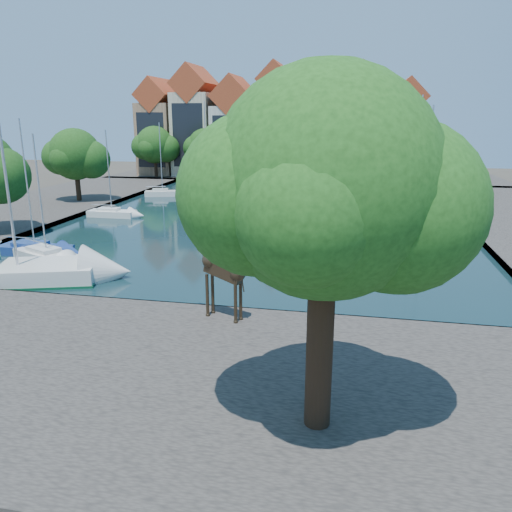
# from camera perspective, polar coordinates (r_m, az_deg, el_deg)

# --- Properties ---
(ground) EXTENTS (160.00, 160.00, 0.00)m
(ground) POSITION_cam_1_polar(r_m,az_deg,el_deg) (25.89, -8.30, -6.31)
(ground) COLOR #38332B
(ground) RESTS_ON ground
(water_basin) EXTENTS (38.00, 50.00, 0.08)m
(water_basin) POSITION_cam_1_polar(r_m,az_deg,el_deg) (48.25, 1.15, 4.26)
(water_basin) COLOR black
(water_basin) RESTS_ON ground
(near_quay) EXTENTS (50.00, 14.00, 0.50)m
(near_quay) POSITION_cam_1_polar(r_m,az_deg,el_deg) (19.98, -15.14, -12.94)
(near_quay) COLOR #46423C
(near_quay) RESTS_ON ground
(far_quay) EXTENTS (60.00, 16.00, 0.50)m
(far_quay) POSITION_cam_1_polar(r_m,az_deg,el_deg) (79.55, 5.27, 8.90)
(far_quay) COLOR #46423C
(far_quay) RESTS_ON ground
(left_quay) EXTENTS (14.00, 52.00, 0.50)m
(left_quay) POSITION_cam_1_polar(r_m,az_deg,el_deg) (57.99, -24.06, 5.06)
(left_quay) COLOR #46423C
(left_quay) RESTS_ON ground
(plane_tree) EXTENTS (8.32, 6.40, 10.62)m
(plane_tree) POSITION_cam_1_polar(r_m,az_deg,el_deg) (13.71, 8.43, 7.26)
(plane_tree) COLOR #332114
(plane_tree) RESTS_ON near_quay
(townhouse_west_end) EXTENTS (5.44, 9.18, 14.93)m
(townhouse_west_end) POSITION_cam_1_polar(r_m,az_deg,el_deg) (84.57, -10.77, 13.94)
(townhouse_west_end) COLOR #997453
(townhouse_west_end) RESTS_ON far_quay
(townhouse_west_mid) EXTENTS (5.94, 9.18, 16.79)m
(townhouse_west_mid) POSITION_cam_1_polar(r_m,az_deg,el_deg) (82.52, -6.81, 14.67)
(townhouse_west_mid) COLOR beige
(townhouse_west_mid) RESTS_ON far_quay
(townhouse_west_inner) EXTENTS (6.43, 9.18, 15.15)m
(townhouse_west_inner) POSITION_cam_1_polar(r_m,az_deg,el_deg) (80.79, -2.26, 14.11)
(townhouse_west_inner) COLOR beige
(townhouse_west_inner) RESTS_ON far_quay
(townhouse_center) EXTENTS (5.44, 9.18, 16.93)m
(townhouse_center) POSITION_cam_1_polar(r_m,az_deg,el_deg) (79.51, 2.45, 14.82)
(townhouse_center) COLOR brown
(townhouse_center) RESTS_ON far_quay
(townhouse_east_inner) EXTENTS (5.94, 9.18, 15.79)m
(townhouse_east_inner) POSITION_cam_1_polar(r_m,az_deg,el_deg) (78.82, 6.90, 14.25)
(townhouse_east_inner) COLOR #C3AF8B
(townhouse_east_inner) RESTS_ON far_quay
(townhouse_east_mid) EXTENTS (6.43, 9.18, 16.65)m
(townhouse_east_mid) POSITION_cam_1_polar(r_m,az_deg,el_deg) (78.56, 11.79, 14.31)
(townhouse_east_mid) COLOR beige
(townhouse_east_mid) RESTS_ON far_quay
(townhouse_east_end) EXTENTS (5.44, 9.18, 14.43)m
(townhouse_east_end) POSITION_cam_1_polar(r_m,az_deg,el_deg) (78.87, 16.60, 13.28)
(townhouse_east_end) COLOR brown
(townhouse_east_end) RESTS_ON far_quay
(far_tree_far_west) EXTENTS (7.28, 5.60, 7.68)m
(far_tree_far_west) POSITION_cam_1_polar(r_m,az_deg,el_deg) (79.16, -11.43, 12.22)
(far_tree_far_west) COLOR #332114
(far_tree_far_west) RESTS_ON far_quay
(far_tree_west) EXTENTS (6.76, 5.20, 7.36)m
(far_tree_west) POSITION_cam_1_polar(r_m,az_deg,el_deg) (76.48, -5.76, 12.25)
(far_tree_west) COLOR #332114
(far_tree_west) RESTS_ON far_quay
(far_tree_mid_west) EXTENTS (7.80, 6.00, 8.00)m
(far_tree_mid_west) POSITION_cam_1_polar(r_m,az_deg,el_deg) (74.54, 0.29, 12.40)
(far_tree_mid_west) COLOR #332114
(far_tree_mid_west) RESTS_ON far_quay
(far_tree_mid_east) EXTENTS (7.02, 5.40, 7.52)m
(far_tree_mid_east) POSITION_cam_1_polar(r_m,az_deg,el_deg) (73.45, 6.56, 12.13)
(far_tree_mid_east) COLOR #332114
(far_tree_mid_east) RESTS_ON far_quay
(far_tree_east) EXTENTS (7.54, 5.80, 7.84)m
(far_tree_east) POSITION_cam_1_polar(r_m,az_deg,el_deg) (73.20, 12.95, 11.91)
(far_tree_east) COLOR #332114
(far_tree_east) RESTS_ON far_quay
(far_tree_far_east) EXTENTS (6.76, 5.20, 7.36)m
(far_tree_far_east) POSITION_cam_1_polar(r_m,az_deg,el_deg) (73.85, 19.26, 11.35)
(far_tree_far_east) COLOR #332114
(far_tree_far_east) RESTS_ON far_quay
(side_tree_left_far) EXTENTS (7.28, 5.60, 7.88)m
(side_tree_left_far) POSITION_cam_1_polar(r_m,az_deg,el_deg) (59.03, -19.89, 10.69)
(side_tree_left_far) COLOR #332114
(side_tree_left_far) RESTS_ON left_quay
(giraffe_statue) EXTENTS (3.39, 1.49, 4.98)m
(giraffe_statue) POSITION_cam_1_polar(r_m,az_deg,el_deg) (22.97, -4.23, -1.28)
(giraffe_statue) COLOR #34271A
(giraffe_statue) RESTS_ON near_quay
(sailboat_left_a) EXTENTS (5.61, 3.94, 8.48)m
(sailboat_left_a) POSITION_cam_1_polar(r_m,az_deg,el_deg) (36.64, -22.80, 0.19)
(sailboat_left_a) COLOR silver
(sailboat_left_a) RESTS_ON water_basin
(sailboat_left_b) EXTENTS (5.29, 2.01, 9.41)m
(sailboat_left_b) POSITION_cam_1_polar(r_m,az_deg,el_deg) (38.96, -23.95, 0.90)
(sailboat_left_b) COLOR navy
(sailboat_left_b) RESTS_ON water_basin
(sailboat_left_c) EXTENTS (4.64, 1.64, 8.28)m
(sailboat_left_c) POSITION_cam_1_polar(r_m,az_deg,el_deg) (51.04, -16.15, 4.87)
(sailboat_left_c) COLOR silver
(sailboat_left_c) RESTS_ON water_basin
(sailboat_left_d) EXTENTS (4.47, 2.59, 8.78)m
(sailboat_left_d) POSITION_cam_1_polar(r_m,az_deg,el_deg) (63.01, -10.64, 7.23)
(sailboat_left_d) COLOR silver
(sailboat_left_d) RESTS_ON water_basin
(sailboat_left_e) EXTENTS (6.32, 3.13, 11.43)m
(sailboat_left_e) POSITION_cam_1_polar(r_m,az_deg,el_deg) (70.15, -5.70, 8.33)
(sailboat_left_e) COLOR silver
(sailboat_left_e) RESTS_ON water_basin
(sailboat_right_a) EXTENTS (4.77, 1.72, 10.23)m
(sailboat_right_a) POSITION_cam_1_polar(r_m,az_deg,el_deg) (36.25, 18.24, 0.47)
(sailboat_right_a) COLOR white
(sailboat_right_a) RESTS_ON water_basin
(sailboat_right_b) EXTENTS (7.39, 3.69, 11.16)m
(sailboat_right_b) POSITION_cam_1_polar(r_m,az_deg,el_deg) (44.10, 17.35, 3.17)
(sailboat_right_b) COLOR navy
(sailboat_right_b) RESTS_ON water_basin
(sailboat_right_c) EXTENTS (5.65, 2.51, 9.47)m
(sailboat_right_c) POSITION_cam_1_polar(r_m,az_deg,el_deg) (49.10, 15.45, 4.56)
(sailboat_right_c) COLOR silver
(sailboat_right_c) RESTS_ON water_basin
(sailboat_right_d) EXTENTS (5.55, 2.60, 9.96)m
(sailboat_right_d) POSITION_cam_1_polar(r_m,az_deg,el_deg) (59.52, 17.72, 6.37)
(sailboat_right_d) COLOR silver
(sailboat_right_d) RESTS_ON water_basin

